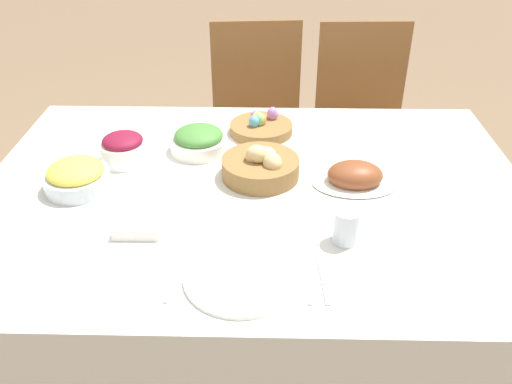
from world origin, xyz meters
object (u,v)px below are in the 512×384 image
(pineapple_bowl, at_px, (77,176))
(bread_basket, at_px, (261,166))
(ham_platter, at_px, (355,177))
(green_salad_bowl, at_px, (199,140))
(chair_far_right, at_px, (362,123))
(beet_salad_bowl, at_px, (124,148))
(drinking_cup, at_px, (346,226))
(egg_basket, at_px, (261,126))
(spoon, at_px, (323,279))
(knife, at_px, (310,279))
(chair_far_center, at_px, (258,122))
(dinner_plate, at_px, (241,277))
(butter_dish, at_px, (138,228))
(fork, at_px, (173,276))

(pineapple_bowl, bearing_deg, bread_basket, 8.32)
(ham_platter, distance_m, green_salad_bowl, 0.54)
(pineapple_bowl, bearing_deg, chair_far_right, 43.52)
(chair_far_right, xyz_separation_m, pineapple_bowl, (-1.01, -0.96, 0.27))
(beet_salad_bowl, relative_size, drinking_cup, 1.63)
(egg_basket, height_order, spoon, egg_basket)
(egg_basket, xyz_separation_m, knife, (0.13, -0.79, -0.02))
(chair_far_center, xyz_separation_m, bread_basket, (0.03, -0.88, 0.26))
(chair_far_center, distance_m, chair_far_right, 0.49)
(egg_basket, height_order, dinner_plate, egg_basket)
(dinner_plate, xyz_separation_m, butter_dish, (-0.28, 0.17, 0.01))
(fork, bearing_deg, chair_far_center, 85.52)
(chair_far_right, xyz_separation_m, knife, (-0.34, -1.36, 0.23))
(chair_far_center, distance_m, green_salad_bowl, 0.78)
(chair_far_center, xyz_separation_m, chair_far_right, (0.49, 0.00, 0.00))
(ham_platter, height_order, pineapple_bowl, pineapple_bowl)
(bread_basket, bearing_deg, chair_far_center, 91.70)
(egg_basket, relative_size, ham_platter, 0.87)
(knife, bearing_deg, ham_platter, 72.77)
(fork, height_order, drinking_cup, drinking_cup)
(fork, relative_size, drinking_cup, 1.89)
(ham_platter, xyz_separation_m, green_salad_bowl, (-0.50, 0.21, 0.01))
(bread_basket, bearing_deg, chair_far_right, 62.21)
(chair_far_center, relative_size, bread_basket, 3.95)
(egg_basket, xyz_separation_m, ham_platter, (0.29, -0.35, 0.00))
(bread_basket, distance_m, butter_dish, 0.44)
(dinner_plate, distance_m, spoon, 0.19)
(chair_far_center, xyz_separation_m, butter_dish, (-0.30, -1.18, 0.24))
(beet_salad_bowl, relative_size, green_salad_bowl, 0.80)
(chair_far_center, relative_size, egg_basket, 4.23)
(chair_far_center, bearing_deg, ham_platter, -76.30)
(pineapple_bowl, relative_size, butter_dish, 1.63)
(egg_basket, distance_m, beet_salad_bowl, 0.50)
(chair_far_right, height_order, butter_dish, chair_far_right)
(pineapple_bowl, relative_size, drinking_cup, 2.09)
(chair_far_center, xyz_separation_m, spoon, (0.18, -1.36, 0.23))
(bread_basket, height_order, ham_platter, bread_basket)
(fork, xyz_separation_m, spoon, (0.36, 0.00, 0.00))
(fork, distance_m, butter_dish, 0.21)
(chair_far_center, relative_size, ham_platter, 3.68)
(ham_platter, bearing_deg, green_salad_bowl, 157.51)
(chair_far_center, bearing_deg, green_salad_bowl, -109.59)
(chair_far_center, bearing_deg, knife, -88.71)
(knife, height_order, spoon, same)
(ham_platter, height_order, knife, ham_platter)
(ham_platter, distance_m, pineapple_bowl, 0.84)
(knife, height_order, drinking_cup, drinking_cup)
(pineapple_bowl, height_order, dinner_plate, pineapple_bowl)
(dinner_plate, relative_size, knife, 1.56)
(ham_platter, height_order, green_salad_bowl, green_salad_bowl)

